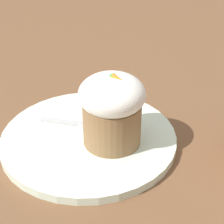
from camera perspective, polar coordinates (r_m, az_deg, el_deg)
name	(u,v)px	position (r m, az deg, el deg)	size (l,w,h in m)	color
ground_plane	(89,142)	(0.58, -3.55, -4.52)	(4.00, 4.00, 0.00)	brown
dessert_plate	(89,138)	(0.57, -3.57, -4.02)	(0.27, 0.27, 0.01)	silver
carrot_cake	(112,108)	(0.52, 0.00, 0.58)	(0.09, 0.09, 0.11)	olive
spoon	(85,126)	(0.58, -4.11, -2.14)	(0.11, 0.06, 0.01)	#B7B7BC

